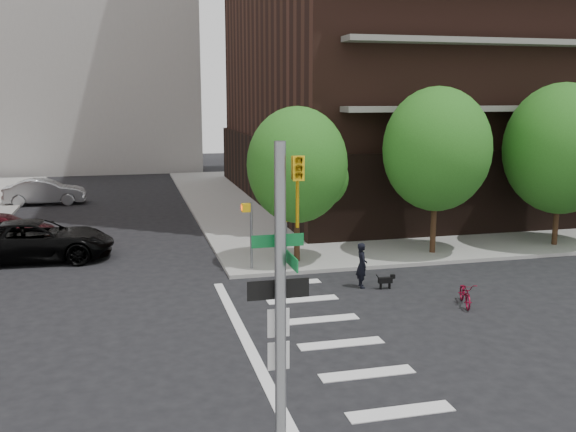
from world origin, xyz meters
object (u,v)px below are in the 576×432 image
dog_walker (362,265)px  scooter (465,293)px  parked_car_maroon (3,229)px  parked_car_silver (45,192)px  parked_car_black (38,240)px  traffic_signal (283,382)px

dog_walker → scooter: bearing=-131.6°
scooter → dog_walker: dog_walker is taller
parked_car_maroon → scooter: 20.92m
dog_walker → parked_car_silver: bearing=36.2°
parked_car_maroon → parked_car_silver: 11.03m
scooter → dog_walker: 3.77m
parked_car_black → scooter: (14.25, -9.55, -0.45)m
parked_car_black → parked_car_maroon: bearing=31.0°
parked_car_maroon → scooter: parked_car_maroon is taller
parked_car_black → scooter: bearing=-120.7°
traffic_signal → parked_car_silver: traffic_signal is taller
parked_car_silver → scooter: 28.84m
parked_car_silver → scooter: parked_car_silver is taller
traffic_signal → parked_car_black: bearing=106.7°
parked_car_silver → scooter: (15.60, -24.25, -0.40)m
parked_car_black → parked_car_silver: 14.76m
parked_car_black → dog_walker: parked_car_black is taller
parked_car_maroon → dog_walker: bearing=-125.3°
traffic_signal → parked_car_silver: (-7.13, 33.91, -1.90)m
parked_car_black → dog_walker: size_ratio=3.75×
dog_walker → traffic_signal: bearing=159.6°
parked_car_silver → scooter: bearing=-146.9°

